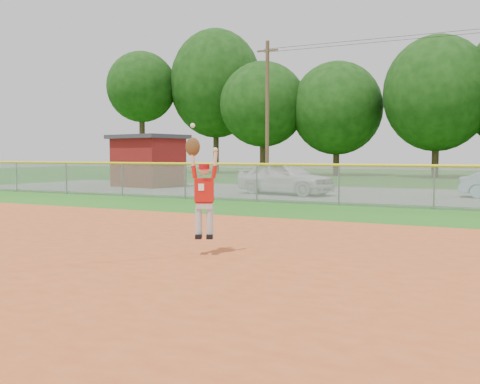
% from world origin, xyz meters
% --- Properties ---
extents(ground, '(120.00, 120.00, 0.00)m').
position_xyz_m(ground, '(0.00, 0.00, 0.00)').
color(ground, '#1F5D15').
rests_on(ground, ground).
extents(clay_infield, '(24.00, 16.00, 0.04)m').
position_xyz_m(clay_infield, '(0.00, -3.00, 0.02)').
color(clay_infield, '#B24920').
rests_on(clay_infield, ground).
extents(parking_strip, '(44.00, 10.00, 0.03)m').
position_xyz_m(parking_strip, '(0.00, 16.00, 0.01)').
color(parking_strip, slate).
rests_on(parking_strip, ground).
extents(car_white_a, '(4.95, 2.84, 1.59)m').
position_xyz_m(car_white_a, '(-3.63, 13.87, 0.82)').
color(car_white_a, white).
rests_on(car_white_a, parking_strip).
extents(utility_shed, '(4.59, 3.90, 3.02)m').
position_xyz_m(utility_shed, '(-13.07, 16.26, 1.54)').
color(utility_shed, '#620F0E').
rests_on(utility_shed, ground).
extents(outfield_fence, '(40.06, 0.10, 1.55)m').
position_xyz_m(outfield_fence, '(0.00, 10.00, 0.88)').
color(outfield_fence, gray).
rests_on(outfield_fence, ground).
extents(power_lines, '(19.40, 0.24, 9.00)m').
position_xyz_m(power_lines, '(1.00, 22.00, 4.68)').
color(power_lines, '#4C3823').
rests_on(power_lines, ground).
extents(tree_line, '(62.37, 13.00, 14.43)m').
position_xyz_m(tree_line, '(0.96, 37.90, 7.53)').
color(tree_line, '#422D1C').
rests_on(tree_line, ground).
extents(ballplayer, '(0.60, 0.36, 2.11)m').
position_xyz_m(ballplayer, '(0.45, -0.85, 1.26)').
color(ballplayer, silver).
rests_on(ballplayer, ground).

